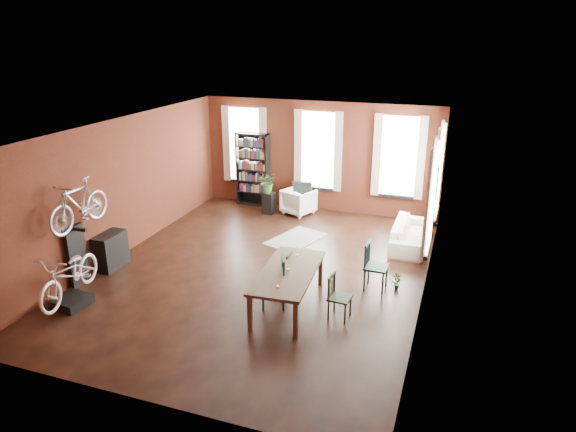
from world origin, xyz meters
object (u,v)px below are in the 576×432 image
at_px(dining_table, 288,288).
at_px(white_armchair, 299,200).
at_px(bike_trainer, 71,301).
at_px(console_table, 111,251).
at_px(dining_chair_c, 340,297).
at_px(dining_chair_d, 376,267).
at_px(bicycle_floor, 66,253).
at_px(dining_chair_b, 282,271).
at_px(plant_stand, 269,203).
at_px(bookshelf, 253,169).
at_px(dining_chair_a, 273,282).
at_px(cream_sofa, 411,230).

xyz_separation_m(dining_table, white_armchair, (-1.48, 5.15, 0.03)).
xyz_separation_m(bike_trainer, console_table, (-0.35, 1.72, 0.31)).
bearing_deg(dining_chair_c, dining_chair_d, -11.98).
height_order(bike_trainer, bicycle_floor, bicycle_floor).
relative_size(dining_chair_b, dining_chair_c, 0.93).
distance_m(white_armchair, console_table, 5.61).
height_order(dining_table, dining_chair_d, dining_chair_d).
height_order(dining_chair_b, plant_stand, dining_chair_b).
bearing_deg(white_armchair, console_table, 81.63).
bearing_deg(white_armchair, bookshelf, 8.92).
distance_m(dining_chair_b, plant_stand, 4.69).
bearing_deg(bookshelf, dining_chair_a, -63.69).
xyz_separation_m(dining_chair_a, bicycle_floor, (-3.68, -1.24, 0.60)).
distance_m(dining_chair_a, dining_chair_c, 1.33).
relative_size(dining_chair_b, white_armchair, 0.98).
bearing_deg(dining_chair_b, bike_trainer, -62.93).
bearing_deg(bike_trainer, dining_chair_d, 25.77).
relative_size(bookshelf, plant_stand, 3.55).
relative_size(dining_chair_d, bicycle_floor, 0.54).
distance_m(dining_chair_c, cream_sofa, 4.03).
xyz_separation_m(dining_chair_d, plant_stand, (-3.79, 3.65, -0.19)).
bearing_deg(plant_stand, dining_chair_d, -43.94).
bearing_deg(console_table, plant_stand, 66.04).
height_order(cream_sofa, bicycle_floor, bicycle_floor).
distance_m(bookshelf, bicycle_floor, 6.95).
relative_size(dining_chair_b, console_table, 1.00).
bearing_deg(bookshelf, dining_table, -60.98).
xyz_separation_m(dining_chair_a, cream_sofa, (2.16, 3.95, -0.11)).
bearing_deg(dining_chair_d, white_armchair, 39.52).
xyz_separation_m(dining_table, dining_chair_b, (-0.36, 0.63, 0.03)).
bearing_deg(dining_table, dining_chair_c, -10.20).
bearing_deg(bookshelf, dining_chair_b, -61.08).
distance_m(cream_sofa, plant_stand, 4.33).
distance_m(dining_table, cream_sofa, 4.26).
bearing_deg(plant_stand, bike_trainer, -104.94).
distance_m(dining_chair_b, cream_sofa, 3.91).
bearing_deg(bookshelf, plant_stand, -39.93).
xyz_separation_m(bookshelf, bike_trainer, (-0.93, -6.92, -1.01)).
bearing_deg(dining_chair_a, bookshelf, -177.55).
bearing_deg(bicycle_floor, bookshelf, 73.89).
height_order(dining_chair_b, dining_chair_c, dining_chair_c).
relative_size(white_armchair, console_table, 1.02).
relative_size(dining_chair_b, cream_sofa, 0.39).
xyz_separation_m(dining_chair_d, bookshelf, (-4.54, 4.28, 0.60)).
distance_m(dining_chair_d, white_armchair, 4.90).
distance_m(bike_trainer, console_table, 1.78).
bearing_deg(bicycle_floor, white_armchair, 60.42).
height_order(console_table, bicycle_floor, bicycle_floor).
relative_size(dining_table, dining_chair_a, 2.14).
height_order(dining_chair_a, dining_chair_b, dining_chair_a).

